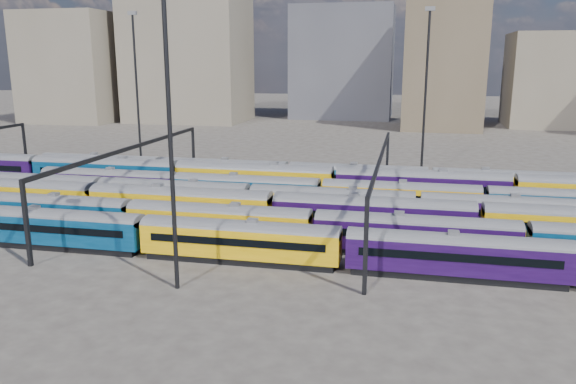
% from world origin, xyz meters
% --- Properties ---
extents(ground, '(500.00, 500.00, 0.00)m').
position_xyz_m(ground, '(0.00, 0.00, 0.00)').
color(ground, '#3D3733').
rests_on(ground, ground).
extents(rake_0, '(113.76, 2.78, 4.66)m').
position_xyz_m(rake_0, '(7.75, -15.00, 2.45)').
color(rake_0, black).
rests_on(rake_0, ground).
extents(rake_1, '(116.10, 2.83, 4.76)m').
position_xyz_m(rake_1, '(4.19, -10.00, 2.50)').
color(rake_1, black).
rests_on(rake_1, ground).
extents(rake_2, '(105.79, 3.10, 5.22)m').
position_xyz_m(rake_2, '(9.54, -5.00, 2.74)').
color(rake_2, black).
rests_on(rake_2, ground).
extents(rake_3, '(96.08, 2.82, 4.73)m').
position_xyz_m(rake_3, '(4.57, 0.00, 2.48)').
color(rake_3, black).
rests_on(rake_3, ground).
extents(rake_4, '(95.46, 2.80, 4.70)m').
position_xyz_m(rake_4, '(12.24, 5.00, 2.47)').
color(rake_4, black).
rests_on(rake_4, ground).
extents(rake_5, '(154.25, 3.22, 5.43)m').
position_xyz_m(rake_5, '(-7.40, 10.00, 2.85)').
color(rake_5, black).
rests_on(rake_5, ground).
extents(rake_6, '(97.82, 2.87, 4.82)m').
position_xyz_m(rake_6, '(6.15, 15.00, 2.53)').
color(rake_6, black).
rests_on(rake_6, ground).
extents(gantry_1, '(0.35, 40.35, 8.03)m').
position_xyz_m(gantry_1, '(-20.00, 0.00, 6.79)').
color(gantry_1, black).
rests_on(gantry_1, ground).
extents(gantry_2, '(0.35, 40.35, 8.03)m').
position_xyz_m(gantry_2, '(10.00, 0.00, 6.79)').
color(gantry_2, black).
rests_on(gantry_2, ground).
extents(mast_1, '(1.40, 0.50, 25.60)m').
position_xyz_m(mast_1, '(-30.00, 22.00, 13.97)').
color(mast_1, black).
rests_on(mast_1, ground).
extents(mast_2, '(1.40, 0.50, 25.60)m').
position_xyz_m(mast_2, '(-5.00, -22.00, 13.97)').
color(mast_2, black).
rests_on(mast_2, ground).
extents(mast_3, '(1.40, 0.50, 25.60)m').
position_xyz_m(mast_3, '(15.00, 24.00, 13.97)').
color(mast_3, black).
rests_on(mast_3, ground).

